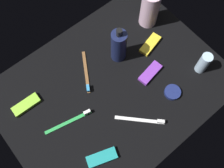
% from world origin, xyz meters
% --- Properties ---
extents(ground_plane, '(0.84, 0.64, 0.01)m').
position_xyz_m(ground_plane, '(0.00, 0.00, -0.01)').
color(ground_plane, black).
extents(lotion_bottle, '(0.06, 0.06, 0.18)m').
position_xyz_m(lotion_bottle, '(-0.11, -0.09, 0.08)').
color(lotion_bottle, '#171E44').
rests_on(lotion_bottle, ground_plane).
extents(bodywash_bottle, '(0.07, 0.07, 0.19)m').
position_xyz_m(bodywash_bottle, '(-0.31, -0.14, 0.08)').
color(bodywash_bottle, silver).
rests_on(bodywash_bottle, ground_plane).
extents(deodorant_stick, '(0.04, 0.04, 0.10)m').
position_xyz_m(deodorant_stick, '(-0.31, 0.16, 0.05)').
color(deodorant_stick, silver).
rests_on(deodorant_stick, ground_plane).
extents(toothbrush_green, '(0.18, 0.05, 0.02)m').
position_xyz_m(toothbrush_green, '(0.20, 0.01, 0.01)').
color(toothbrush_green, green).
rests_on(toothbrush_green, ground_plane).
extents(toothbrush_white, '(0.13, 0.14, 0.02)m').
position_xyz_m(toothbrush_white, '(-0.00, 0.17, 0.01)').
color(toothbrush_white, white).
rests_on(toothbrush_white, ground_plane).
extents(toothbrush_brown, '(0.10, 0.16, 0.02)m').
position_xyz_m(toothbrush_brown, '(0.04, -0.10, 0.01)').
color(toothbrush_brown, brown).
rests_on(toothbrush_brown, ground_plane).
extents(snack_bar_purple, '(0.11, 0.06, 0.01)m').
position_xyz_m(snack_bar_purple, '(-0.15, 0.05, 0.01)').
color(snack_bar_purple, purple).
rests_on(snack_bar_purple, ground_plane).
extents(snack_bar_teal, '(0.11, 0.07, 0.01)m').
position_xyz_m(snack_bar_teal, '(0.19, 0.18, 0.01)').
color(snack_bar_teal, teal).
rests_on(snack_bar_teal, ground_plane).
extents(snack_bar_yellow, '(0.11, 0.06, 0.01)m').
position_xyz_m(snack_bar_yellow, '(-0.24, -0.04, 0.01)').
color(snack_bar_yellow, yellow).
rests_on(snack_bar_yellow, ground_plane).
extents(snack_bar_lime, '(0.11, 0.04, 0.01)m').
position_xyz_m(snack_bar_lime, '(0.29, -0.15, 0.01)').
color(snack_bar_lime, '#8CD133').
rests_on(snack_bar_lime, ground_plane).
extents(cream_tin_left, '(0.06, 0.06, 0.02)m').
position_xyz_m(cream_tin_left, '(-0.16, 0.16, 0.01)').
color(cream_tin_left, navy).
rests_on(cream_tin_left, ground_plane).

